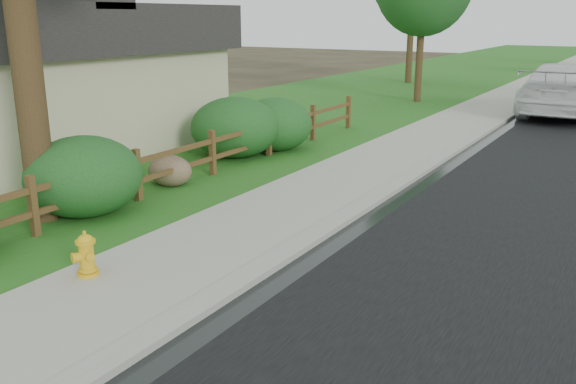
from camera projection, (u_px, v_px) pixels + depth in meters
The scene contains 12 objects.
curb at pixel (566, 81), 34.71m from camera, with size 0.40×90.00×0.12m, color gray.
wet_gutter at pixel (572, 82), 34.54m from camera, with size 0.50×90.00×0.00m, color black.
sidewalk at pixel (541, 80), 35.35m from camera, with size 2.20×90.00×0.10m, color #AEAA97.
grass_strip at pixel (507, 78), 36.30m from camera, with size 1.60×90.00×0.06m, color #215418.
lawn_near at pixel (423, 74), 38.89m from camera, with size 9.00×90.00×0.04m, color #215418.
ranch_fence at pixel (178, 161), 13.01m from camera, with size 0.12×16.92×1.10m.
fire_hydrant at pixel (86, 255), 8.48m from camera, with size 0.43×0.35×0.65m.
white_suv at pixel (565, 89), 22.68m from camera, with size 2.70×6.65×1.93m, color white.
boulder at pixel (170, 171), 13.30m from camera, with size 1.05×0.79×0.70m, color brown.
shrub_b at pixel (84, 176), 11.27m from camera, with size 2.14×2.14×1.50m, color #18451B.
shrub_c at pixel (275, 124), 16.74m from camera, with size 2.03×2.03×1.47m, color #18451B.
shrub_d at pixel (235, 127), 15.96m from camera, with size 2.33×2.33×1.59m, color #18451B.
Camera 1 is at (4.98, -3.24, 3.60)m, focal length 38.00 mm.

